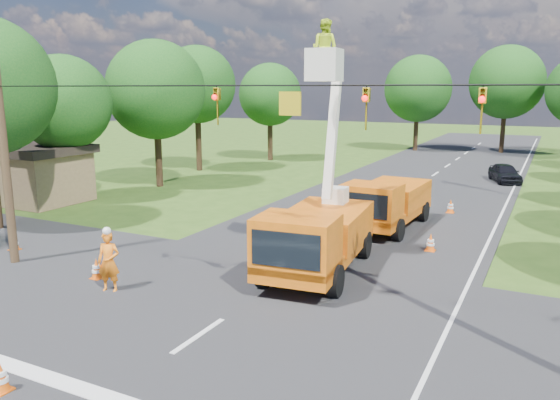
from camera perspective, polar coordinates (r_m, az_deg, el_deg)
The scene contains 24 objects.
ground at distance 32.16m, azimuth 12.46°, elevation 0.15°, with size 140.00×140.00×0.00m, color #2D4C16.
road_main at distance 32.16m, azimuth 12.46°, elevation 0.15°, with size 12.00×100.00×0.06m, color black.
road_cross at distance 16.02m, azimuth -4.29°, elevation -11.32°, with size 56.00×10.00×0.07m, color black.
stop_bar at distance 12.35m, azimuth -17.56°, elevation -19.27°, with size 9.00×0.45×0.02m, color silver.
edge_line at distance 31.30m, azimuth 22.42°, elevation -0.78°, with size 0.12×90.00×0.02m, color silver.
bucket_truck at distance 18.47m, azimuth 3.95°, elevation -2.38°, with size 3.18×6.82×8.42m.
second_truck at distance 24.86m, azimuth 11.08°, elevation -0.25°, with size 2.75×6.38×2.35m.
ground_worker at distance 17.78m, azimuth -17.47°, elevation -6.18°, with size 0.70×0.46×1.93m, color #EB4A13.
distant_car at distance 39.79m, azimuth 22.45°, elevation 2.63°, with size 1.51×3.75×1.28m, color black.
traffic_cone_0 at distance 13.24m, azimuth -27.19°, elevation -16.11°, with size 0.38×0.38×0.71m.
traffic_cone_2 at distance 19.87m, azimuth 6.33°, elevation -5.67°, with size 0.38×0.38×0.71m.
traffic_cone_3 at distance 22.01m, azimuth 15.46°, elevation -4.31°, with size 0.38×0.38×0.71m.
traffic_cone_4 at distance 19.20m, azimuth -18.62°, elevation -6.84°, with size 0.38×0.38×0.71m.
traffic_cone_5 at distance 23.71m, azimuth -26.04°, elevation -3.95°, with size 0.38×0.38×0.71m.
traffic_cone_6 at distance 28.98m, azimuth 17.39°, elevation -0.63°, with size 0.38×0.38×0.71m.
pole_left at distance 21.38m, azimuth -26.99°, elevation 5.70°, with size 0.30×0.30×9.00m.
signal_span at distance 13.73m, azimuth 3.43°, elevation 10.11°, with size 18.00×0.29×1.07m.
shed at distance 33.25m, azimuth -24.24°, elevation 2.59°, with size 5.50×4.50×3.15m.
tree_left_c at distance 32.44m, azimuth -21.73°, elevation 9.38°, with size 5.20×5.20×8.06m.
tree_left_d at distance 35.73m, azimuth -12.86°, elevation 11.14°, with size 6.20×6.20×9.24m.
tree_left_e at distance 42.39m, azimuth -8.67°, elevation 11.81°, with size 5.80×5.80×9.41m.
tree_left_f at distance 48.17m, azimuth -1.05°, elevation 10.94°, with size 5.40×5.40×8.40m.
tree_far_a at distance 57.03m, azimuth 14.22°, elevation 11.20°, with size 6.60×6.60×9.50m.
tree_far_b at distance 57.80m, azimuth 22.60°, elevation 11.30°, with size 7.00×7.00×10.32m.
Camera 1 is at (7.68, -10.60, 6.23)m, focal length 35.00 mm.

